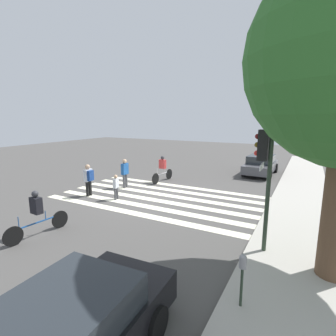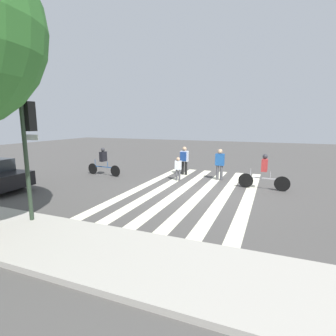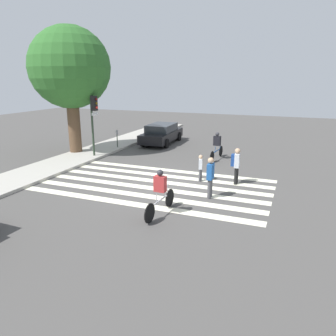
% 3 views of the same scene
% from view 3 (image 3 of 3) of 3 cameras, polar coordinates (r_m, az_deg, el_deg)
% --- Properties ---
extents(ground_plane, '(60.00, 60.00, 0.00)m').
position_cam_3_polar(ground_plane, '(14.60, -2.15, -2.95)').
color(ground_plane, '#4C4947').
extents(sidewalk_curb, '(36.00, 2.50, 0.14)m').
position_cam_3_polar(sidewalk_curb, '(17.94, -20.74, -0.22)').
color(sidewalk_curb, '#ADA89E').
rests_on(sidewalk_curb, ground_plane).
extents(crosswalk_stripes, '(5.30, 10.00, 0.01)m').
position_cam_3_polar(crosswalk_stripes, '(14.60, -2.15, -2.93)').
color(crosswalk_stripes, '#F2EDCC').
rests_on(crosswalk_stripes, ground_plane).
extents(traffic_light, '(0.60, 0.50, 3.82)m').
position_cam_3_polar(traffic_light, '(19.53, -12.82, 9.40)').
color(traffic_light, '#283828').
rests_on(traffic_light, ground_plane).
extents(parking_meter, '(0.15, 0.15, 1.29)m').
position_cam_3_polar(parking_meter, '(22.01, -8.88, 5.74)').
color(parking_meter, '#283828').
rests_on(parking_meter, ground_plane).
extents(street_tree, '(4.77, 4.77, 7.57)m').
position_cam_3_polar(street_tree, '(20.90, -16.72, 16.26)').
color(street_tree, brown).
rests_on(street_tree, ground_plane).
extents(pedestrian_adult_blue_shirt, '(0.47, 0.39, 1.63)m').
position_cam_3_polar(pedestrian_adult_blue_shirt, '(14.80, 11.77, 0.84)').
color(pedestrian_adult_blue_shirt, black).
rests_on(pedestrian_adult_blue_shirt, ground_plane).
extents(pedestrian_adult_tall_backpack, '(0.37, 0.23, 1.24)m').
position_cam_3_polar(pedestrian_adult_tall_backpack, '(15.01, 5.68, 0.28)').
color(pedestrian_adult_tall_backpack, '#4C4C51').
rests_on(pedestrian_adult_tall_backpack, ground_plane).
extents(pedestrian_child_with_backpack, '(0.46, 0.24, 1.64)m').
position_cam_3_polar(pedestrian_child_with_backpack, '(12.88, 7.39, -1.27)').
color(pedestrian_child_with_backpack, '#4C4C51').
rests_on(pedestrian_child_with_backpack, ground_plane).
extents(cyclist_near_curb, '(2.23, 0.41, 1.62)m').
position_cam_3_polar(cyclist_near_curb, '(11.24, -1.37, -3.99)').
color(cyclist_near_curb, black).
rests_on(cyclist_near_curb, ground_plane).
extents(cyclist_mid_street, '(2.27, 0.42, 1.59)m').
position_cam_3_polar(cyclist_mid_street, '(19.22, 8.52, 4.05)').
color(cyclist_mid_street, black).
rests_on(cyclist_mid_street, ground_plane).
extents(car_parked_far_curb, '(4.71, 2.11, 1.40)m').
position_cam_3_polar(car_parked_far_curb, '(23.71, -1.13, 6.03)').
color(car_parked_far_curb, black).
rests_on(car_parked_far_curb, ground_plane).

